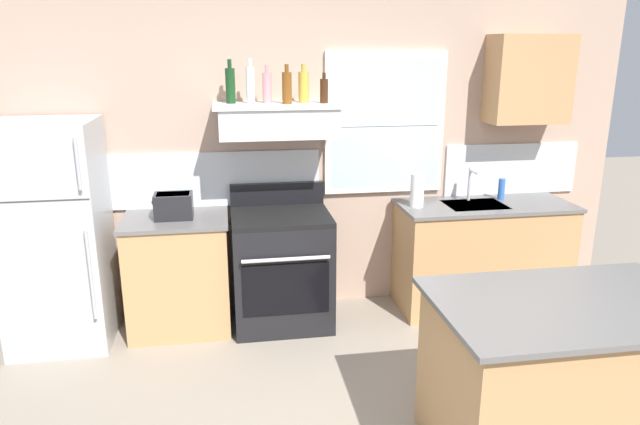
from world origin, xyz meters
name	(u,v)px	position (x,y,z in m)	size (l,w,h in m)	color
back_wall	(310,148)	(0.03, 2.23, 1.35)	(5.40, 0.11, 2.70)	tan
refrigerator	(56,235)	(-1.90, 1.84, 0.83)	(0.70, 0.72, 1.67)	#B7BABC
counter_left_of_stove	(179,273)	(-1.05, 1.90, 0.46)	(0.79, 0.63, 0.91)	tan
toaster	(174,205)	(-1.05, 1.88, 1.01)	(0.30, 0.20, 0.19)	black
stove_range	(282,268)	(-0.25, 1.86, 0.46)	(0.76, 0.69, 1.09)	black
range_hood_shelf	(278,120)	(-0.25, 1.96, 1.62)	(0.96, 0.52, 0.24)	silver
bottle_dark_green_wine	(230,85)	(-0.59, 2.02, 1.88)	(0.07, 0.07, 0.32)	#143819
bottle_clear_tall	(250,85)	(-0.45, 1.97, 1.88)	(0.06, 0.06, 0.33)	silver
bottle_rose_pink	(267,87)	(-0.32, 1.98, 1.86)	(0.07, 0.07, 0.28)	#C67F84
bottle_amber_wine	(287,87)	(-0.18, 1.91, 1.87)	(0.07, 0.07, 0.29)	brown
bottle_champagne_gold_foil	(304,86)	(-0.05, 1.98, 1.87)	(0.08, 0.08, 0.29)	#B29333
bottle_brown_stout	(324,90)	(0.10, 1.92, 1.84)	(0.06, 0.06, 0.22)	#381E0F
counter_right_with_sink	(481,255)	(1.45, 1.90, 0.46)	(1.43, 0.63, 0.91)	tan
sink_faucet	(471,181)	(1.35, 2.00, 1.08)	(0.03, 0.17, 0.28)	silver
paper_towel_roll	(417,190)	(0.86, 1.90, 1.04)	(0.11, 0.11, 0.27)	white
dish_soap_bottle	(501,189)	(1.63, 2.00, 1.00)	(0.06, 0.06, 0.18)	blue
kitchen_island	(562,380)	(1.06, 0.03, 0.46)	(1.40, 0.90, 0.91)	tan
upper_cabinet_right	(528,79)	(1.80, 2.04, 1.90)	(0.64, 0.32, 0.70)	tan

